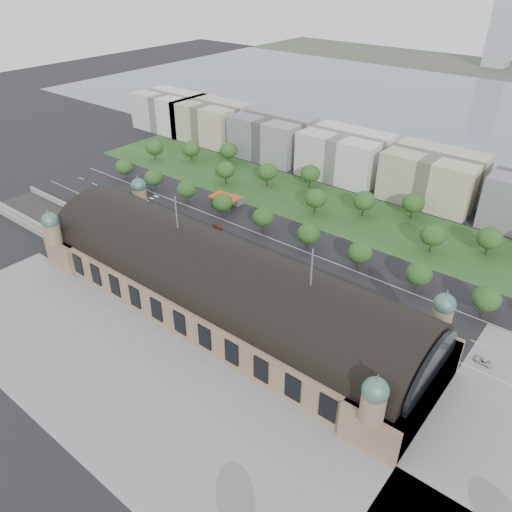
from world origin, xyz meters
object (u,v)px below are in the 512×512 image
Objects in this scene: petrol_station at (231,199)px; parked_car_0 at (133,217)px; traffic_car_2 at (179,225)px; parked_car_5 at (226,258)px; parked_car_2 at (141,226)px; bus_mid at (309,287)px; traffic_car_4 at (285,267)px; parked_car_1 at (134,224)px; traffic_car_6 at (483,361)px; traffic_car_1 at (156,206)px; traffic_car_3 at (218,227)px; traffic_car_5 at (366,295)px; parked_car_3 at (154,228)px; parked_car_6 at (186,241)px; parked_car_4 at (185,243)px; bus_east at (333,290)px; bus_west at (234,249)px; traffic_car_0 at (130,202)px.

petrol_station is 48.05m from parked_car_0.
traffic_car_2 is 37.29m from parked_car_5.
parked_car_2 is 86.82m from bus_mid.
parked_car_1 is (-75.57, -13.79, 0.04)m from traffic_car_4.
bus_mid is (-62.53, -1.63, 0.91)m from traffic_car_6.
traffic_car_3 is (39.01, 2.75, 0.10)m from traffic_car_1.
parked_car_3 is at bearing 105.02° from traffic_car_5.
traffic_car_2 is (23.47, -6.83, 0.02)m from traffic_car_1.
parked_car_6 is at bearing 50.47° from traffic_car_2.
petrol_station reaches higher than parked_car_5.
traffic_car_5 is (89.31, -26.93, -2.30)m from petrol_station.
bus_east is at bearing 67.49° from parked_car_4.
traffic_car_3 is 19.66m from parked_car_4.
traffic_car_2 is 18.25m from traffic_car_3.
traffic_car_2 is at bearing 85.56° from bus_west.
parked_car_0 is 11.30m from parked_car_2.
bus_east is at bearing 54.11° from parked_car_0.
bus_west reaches higher than traffic_car_3.
petrol_station is at bearing 30.85° from traffic_car_3.
traffic_car_0 is 0.83× the size of parked_car_2.
petrol_station is 3.56× the size of traffic_car_5.
bus_east is at bearing -86.47° from traffic_car_6.
traffic_car_6 is (133.54, -35.50, -2.17)m from petrol_station.
traffic_car_1 is 39.39m from parked_car_6.
parked_car_3 is at bearing 92.22° from parked_car_2.
traffic_car_2 is at bearing -85.51° from traffic_car_6.
parked_car_4 is 0.41× the size of bus_mid.
petrol_station is 1.05× the size of bus_west.
parked_car_2 is at bearing 105.88° from traffic_car_5.
parked_car_6 is (49.18, -9.42, -0.05)m from traffic_car_0.
traffic_car_5 is 0.29× the size of bus_west.
parked_car_3 reaches higher than traffic_car_4.
parked_car_3 reaches higher than parked_car_2.
parked_car_4 is at bearing 47.22° from parked_car_0.
parked_car_1 is at bearing -110.46° from parked_car_2.
parked_car_2 reaches higher than traffic_car_6.
parked_car_4 is at bearing 110.52° from bus_west.
traffic_car_2 is at bearing -95.97° from petrol_station.
petrol_station is 2.76× the size of parked_car_1.
parked_car_1 is at bearing 126.41° from traffic_car_3.
petrol_station is 1.15× the size of bus_mid.
parked_car_1 is (-32.32, -21.63, -0.05)m from traffic_car_3.
traffic_car_3 is 27.33m from parked_car_5.
petrol_station is at bearing 79.70° from traffic_car_5.
traffic_car_2 is 11.35m from parked_car_3.
parked_car_2 is 1.11× the size of parked_car_4.
traffic_car_2 is 0.37× the size of bus_west.
bus_east reaches higher than traffic_car_2.
parked_car_2 is 0.46× the size of bus_mid.
traffic_car_2 is at bearing -154.31° from parked_car_4.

